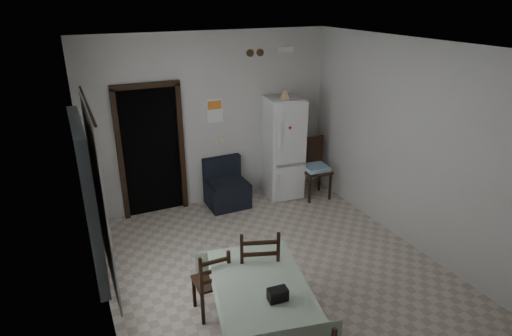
{
  "coord_description": "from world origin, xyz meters",
  "views": [
    {
      "loc": [
        -2.24,
        -4.32,
        3.43
      ],
      "look_at": [
        0.0,
        0.5,
        1.25
      ],
      "focal_mm": 30.0,
      "sensor_mm": 36.0,
      "label": 1
    }
  ],
  "objects_px": {
    "navy_seat": "(227,184)",
    "fridge": "(283,148)",
    "corner_chair": "(316,169)",
    "dining_table": "(260,310)",
    "dining_chair_far_left": "(211,280)",
    "dining_chair_far_right": "(258,266)"
  },
  "relations": [
    {
      "from": "navy_seat",
      "to": "dining_chair_far_right",
      "type": "xyz_separation_m",
      "value": [
        -0.61,
        -2.54,
        0.13
      ]
    },
    {
      "from": "fridge",
      "to": "dining_table",
      "type": "height_order",
      "value": "fridge"
    },
    {
      "from": "dining_table",
      "to": "dining_chair_far_left",
      "type": "bearing_deg",
      "value": 129.94
    },
    {
      "from": "fridge",
      "to": "navy_seat",
      "type": "bearing_deg",
      "value": -173.14
    },
    {
      "from": "corner_chair",
      "to": "dining_chair_far_left",
      "type": "distance_m",
      "value": 3.41
    },
    {
      "from": "navy_seat",
      "to": "corner_chair",
      "type": "height_order",
      "value": "corner_chair"
    },
    {
      "from": "fridge",
      "to": "corner_chair",
      "type": "distance_m",
      "value": 0.7
    },
    {
      "from": "fridge",
      "to": "dining_chair_far_left",
      "type": "bearing_deg",
      "value": -125.41
    },
    {
      "from": "fridge",
      "to": "dining_chair_far_left",
      "type": "height_order",
      "value": "fridge"
    },
    {
      "from": "fridge",
      "to": "dining_table",
      "type": "bearing_deg",
      "value": -114.9
    },
    {
      "from": "navy_seat",
      "to": "fridge",
      "type": "bearing_deg",
      "value": -0.07
    },
    {
      "from": "dining_table",
      "to": "navy_seat",
      "type": "bearing_deg",
      "value": 86.52
    },
    {
      "from": "navy_seat",
      "to": "dining_table",
      "type": "relative_size",
      "value": 0.59
    },
    {
      "from": "fridge",
      "to": "navy_seat",
      "type": "relative_size",
      "value": 2.2
    },
    {
      "from": "navy_seat",
      "to": "dining_table",
      "type": "height_order",
      "value": "navy_seat"
    },
    {
      "from": "fridge",
      "to": "dining_chair_far_right",
      "type": "distance_m",
      "value": 3.06
    },
    {
      "from": "navy_seat",
      "to": "dining_table",
      "type": "bearing_deg",
      "value": -105.06
    },
    {
      "from": "dining_chair_far_left",
      "to": "dining_chair_far_right",
      "type": "relative_size",
      "value": 0.81
    },
    {
      "from": "dining_table",
      "to": "corner_chair",
      "type": "bearing_deg",
      "value": 60.2
    },
    {
      "from": "dining_table",
      "to": "dining_chair_far_right",
      "type": "height_order",
      "value": "dining_chair_far_right"
    },
    {
      "from": "corner_chair",
      "to": "dining_chair_far_left",
      "type": "bearing_deg",
      "value": -137.42
    },
    {
      "from": "dining_table",
      "to": "dining_chair_far_left",
      "type": "relative_size",
      "value": 1.6
    }
  ]
}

